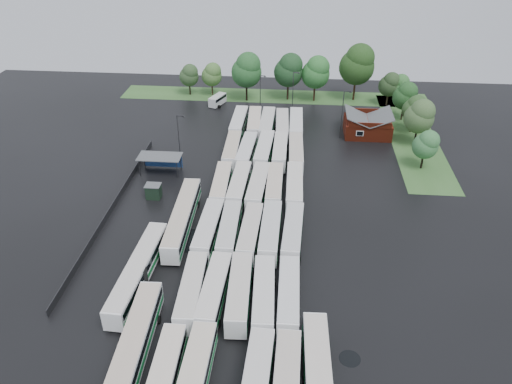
{
  "coord_description": "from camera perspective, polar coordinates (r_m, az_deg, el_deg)",
  "views": [
    {
      "loc": [
        8.4,
        -60.49,
        47.04
      ],
      "look_at": [
        2.0,
        12.0,
        2.5
      ],
      "focal_mm": 35.0,
      "sensor_mm": 36.0,
      "label": 1
    }
  ],
  "objects": [
    {
      "name": "bus_r0c1",
      "position": [
        57.65,
        -7.03,
        -20.22
      ],
      "size": [
        2.95,
        13.21,
        3.67
      ],
      "rotation": [
        0.0,
        0.0,
        -0.01
      ],
      "color": "white",
      "rests_on": "ground"
    },
    {
      "name": "lamp_post_back_e",
      "position": [
        121.85,
        4.31,
        11.62
      ],
      "size": [
        1.55,
        0.3,
        10.05
      ],
      "color": "#2D2D30",
      "rests_on": "ground"
    },
    {
      "name": "bus_r1c0",
      "position": [
        66.97,
        -7.35,
        -11.16
      ],
      "size": [
        3.22,
        12.94,
        3.58
      ],
      "rotation": [
        0.0,
        0.0,
        0.04
      ],
      "color": "white",
      "rests_on": "ground"
    },
    {
      "name": "bus_r5c4",
      "position": [
        111.76,
        4.59,
        7.63
      ],
      "size": [
        3.03,
        13.43,
        3.73
      ],
      "rotation": [
        0.0,
        0.0,
        0.01
      ],
      "color": "white",
      "rests_on": "ground"
    },
    {
      "name": "tree_north_1",
      "position": [
        133.39,
        -5.04,
        13.26
      ],
      "size": [
        5.27,
        5.27,
        8.73
      ],
      "color": "#3B2819",
      "rests_on": "ground"
    },
    {
      "name": "tree_north_3",
      "position": [
        129.38,
        3.82,
        13.76
      ],
      "size": [
        7.34,
        7.34,
        12.15
      ],
      "color": "#2F2015",
      "rests_on": "ground"
    },
    {
      "name": "tree_north_0",
      "position": [
        134.26,
        -7.63,
        13.11
      ],
      "size": [
        5.03,
        5.03,
        8.33
      ],
      "color": "black",
      "rests_on": "ground"
    },
    {
      "name": "tree_east_3",
      "position": [
        122.09,
        16.74,
        10.5
      ],
      "size": [
        5.64,
        5.64,
        9.34
      ],
      "color": "black",
      "rests_on": "ground"
    },
    {
      "name": "bus_r5c0",
      "position": [
        112.74,
        -1.98,
        7.91
      ],
      "size": [
        2.9,
        13.12,
        3.65
      ],
      "rotation": [
        0.0,
        0.0,
        -0.01
      ],
      "color": "white",
      "rests_on": "ground"
    },
    {
      "name": "bus_r2c4",
      "position": [
        76.53,
        4.21,
        -4.69
      ],
      "size": [
        3.24,
        13.07,
        3.61
      ],
      "rotation": [
        0.0,
        0.0,
        -0.04
      ],
      "color": "white",
      "rests_on": "ground"
    },
    {
      "name": "west_fence",
      "position": [
        88.22,
        -16.1,
        -1.68
      ],
      "size": [
        0.1,
        50.0,
        1.2
      ],
      "primitive_type": "cube",
      "color": "#2D2D30",
      "rests_on": "ground"
    },
    {
      "name": "bus_r4c3",
      "position": [
        100.03,
        2.76,
        4.63
      ],
      "size": [
        2.72,
        12.63,
        3.51
      ],
      "rotation": [
        0.0,
        0.0,
        0.0
      ],
      "color": "white",
      "rests_on": "ground"
    },
    {
      "name": "puddle_4",
      "position": [
        62.39,
        10.66,
        -18.21
      ],
      "size": [
        2.57,
        2.57,
        0.01
      ],
      "primitive_type": "cylinder",
      "color": "black",
      "rests_on": "ground"
    },
    {
      "name": "ground",
      "position": [
        77.08,
        -2.28,
        -6.17
      ],
      "size": [
        160.0,
        160.0,
        0.0
      ],
      "primitive_type": "plane",
      "color": "black",
      "rests_on": "ground"
    },
    {
      "name": "bus_r4c2",
      "position": [
        100.06,
        0.95,
        4.74
      ],
      "size": [
        3.38,
        13.44,
        3.71
      ],
      "rotation": [
        0.0,
        0.0,
        -0.04
      ],
      "color": "white",
      "rests_on": "ground"
    },
    {
      "name": "bus_r5c1",
      "position": [
        112.43,
        -0.18,
        7.85
      ],
      "size": [
        3.42,
        13.19,
        3.64
      ],
      "rotation": [
        0.0,
        0.0,
        0.05
      ],
      "color": "white",
      "rests_on": "ground"
    },
    {
      "name": "bus_r2c1",
      "position": [
        77.05,
        -3.08,
        -4.41
      ],
      "size": [
        2.93,
        12.75,
        3.54
      ],
      "rotation": [
        0.0,
        0.0,
        0.02
      ],
      "color": "white",
      "rests_on": "ground"
    },
    {
      "name": "tree_north_2",
      "position": [
        128.29,
        -1.03,
        13.8
      ],
      "size": [
        7.62,
        7.62,
        12.61
      ],
      "color": "black",
      "rests_on": "ground"
    },
    {
      "name": "bus_r1c3",
      "position": [
        65.84,
        0.9,
        -11.75
      ],
      "size": [
        3.33,
        12.94,
        3.57
      ],
      "rotation": [
        0.0,
        0.0,
        0.05
      ],
      "color": "white",
      "rests_on": "ground"
    },
    {
      "name": "artic_bus_west_c",
      "position": [
        71.2,
        -13.3,
        -8.82
      ],
      "size": [
        3.57,
        19.37,
        3.58
      ],
      "rotation": [
        0.0,
        0.0,
        -0.04
      ],
      "color": "white",
      "rests_on": "ground"
    },
    {
      "name": "minibus",
      "position": [
        127.92,
        -4.43,
        10.46
      ],
      "size": [
        3.94,
        6.04,
        2.48
      ],
      "rotation": [
        0.0,
        0.0,
        -0.36
      ],
      "color": "silver",
      "rests_on": "ground"
    },
    {
      "name": "bus_r3c4",
      "position": [
        87.78,
        4.42,
        0.52
      ],
      "size": [
        2.98,
        13.34,
        3.71
      ],
      "rotation": [
        0.0,
        0.0,
        0.01
      ],
      "color": "white",
      "rests_on": "ground"
    },
    {
      "name": "bus_r2c2",
      "position": [
        76.45,
        -0.66,
        -4.68
      ],
      "size": [
        3.08,
        12.76,
        3.53
      ],
      "rotation": [
        0.0,
        0.0,
        -0.03
      ],
      "color": "white",
      "rests_on": "ground"
    },
    {
      "name": "bus_r1c4",
      "position": [
        65.94,
        3.74,
        -11.76
      ],
      "size": [
        2.88,
        12.79,
        3.55
      ],
      "rotation": [
        0.0,
        0.0,
        0.01
      ],
      "color": "white",
      "rests_on": "ground"
    },
    {
      "name": "brick_building",
      "position": [
        113.78,
        12.6,
        7.3
      ],
      "size": [
        10.07,
        8.6,
        5.39
      ],
      "color": "maroon",
      "rests_on": "ground"
    },
    {
      "name": "tree_north_5",
      "position": [
        130.83,
        11.56,
        14.13
      ],
      "size": [
        8.82,
        8.82,
        14.61
      ],
      "color": "#341E11",
      "rests_on": "ground"
    },
    {
      "name": "bus_r2c3",
      "position": [
        76.45,
        1.65,
        -4.6
      ],
      "size": [
        2.94,
        13.37,
        3.72
      ],
      "rotation": [
        0.0,
        0.0,
        -0.01
      ],
      "color": "white",
      "rests_on": "ground"
    },
    {
      "name": "bus_r3c1",
      "position": [
        88.22,
        -1.92,
        0.75
      ],
      "size": [
        3.14,
        13.1,
        3.63
      ],
      "rotation": [
        0.0,
        0.0,
        -0.03
      ],
      "color": "white",
      "rests_on": "ground"
    },
    {
      "name": "tree_north_6",
      "position": [
        130.16,
        15.07,
        11.81
      ],
      "size": [
        5.2,
        5.2,
        8.62
      ],
      "color": "#33281A",
      "rests_on": "ground"
    },
    {
      "name": "bus_r0c3",
      "position": [
        56.67,
        0.02,
        -21.14
      ],
      "size": [
        3.24,
        13.25,
        3.66
      ],
      "rotation": [
        0.0,
        0.0,
        -0.03
      ],
      "color": "white",
      "rests_on": "ground"
    },
    {
      "name": "bus_r4c0",
      "position": [
        100.43,
        -2.76,
        4.76
      ],
      "size": [
        2.97,
        12.87,
        3.57
      ],
      "rotation": [
        0.0,
        0.0,
        0.02
      ],
      "color": "white",
      "rests_on": "ground"
    },
    {
      "name": "bus_r3c0",
      "position": [
        88.55,
        -3.98,
        0.77
      ],
      "size": [
        3.09,
        12.75,
        3.53
      ],
      "rotation": [
        0.0,
        0.0,
        0.03
      ],
      "color": "white",
      "rests_on": "ground"
    },
    {
      "name": "tree_east_4",
      "position": [
        130.83,
        16.07,
        11.64
      ],
      "size": [
        4.98,
        4.95,
        8.19
      ],
      "color": "black",
      "rests_on": "ground"
    },
    {
      "name": "artic_bus_west_b",
      "position": [
        80.43,
        -8.41,
        -2.93
      ],
      "size": [
        3.34,
        19.96,
        3.69
      ],
      "rotation": [
        0.0,
        0.0,
        0.03
      ],
      "color": "white",
      "rests_on": "ground"
    },
    {
      "name": "grass_strip_east",
      "position": [
        116.34,
        17.4,
        6.13
      ],
      "size": [
        10.0,
        50.0,
        0.01
      ],
      "primitive_type": "cube",
      "color": "#38632B",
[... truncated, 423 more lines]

